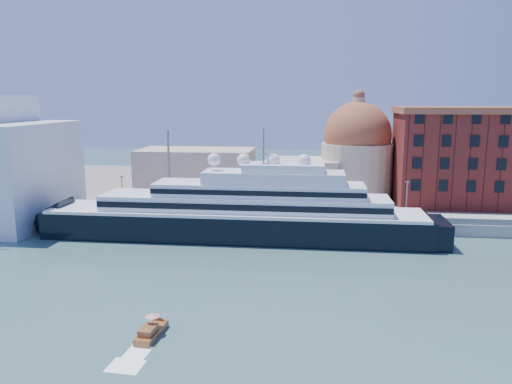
# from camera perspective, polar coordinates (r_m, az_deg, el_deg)

# --- Properties ---
(ground) EXTENTS (400.00, 400.00, 0.00)m
(ground) POSITION_cam_1_polar(r_m,az_deg,el_deg) (76.83, -2.20, -10.02)
(ground) COLOR #325756
(ground) RESTS_ON ground
(quay) EXTENTS (180.00, 10.00, 2.50)m
(quay) POSITION_cam_1_polar(r_m,az_deg,el_deg) (108.74, 0.59, -3.15)
(quay) COLOR gray
(quay) RESTS_ON ground
(land) EXTENTS (260.00, 72.00, 2.00)m
(land) POSITION_cam_1_polar(r_m,az_deg,el_deg) (148.76, 2.30, 0.47)
(land) COLOR slate
(land) RESTS_ON ground
(quay_fence) EXTENTS (180.00, 0.10, 1.20)m
(quay_fence) POSITION_cam_1_polar(r_m,az_deg,el_deg) (103.95, 0.32, -2.74)
(quay_fence) COLOR slate
(quay_fence) RESTS_ON quay
(superyacht) EXTENTS (84.51, 11.72, 25.26)m
(superyacht) POSITION_cam_1_polar(r_m,az_deg,el_deg) (98.34, -3.84, -2.78)
(superyacht) COLOR black
(superyacht) RESTS_ON ground
(service_barge) EXTENTS (12.31, 6.46, 2.64)m
(service_barge) POSITION_cam_1_polar(r_m,az_deg,el_deg) (116.31, -26.81, -3.64)
(service_barge) COLOR white
(service_barge) RESTS_ON ground
(water_taxi) EXTENTS (2.39, 5.94, 2.76)m
(water_taxi) POSITION_cam_1_polar(r_m,az_deg,el_deg) (60.83, -11.91, -15.32)
(water_taxi) COLOR brown
(water_taxi) RESTS_ON ground
(warehouse) EXTENTS (43.00, 19.00, 23.25)m
(warehouse) POSITION_cam_1_polar(r_m,az_deg,el_deg) (130.23, 24.98, 3.74)
(warehouse) COLOR maroon
(warehouse) RESTS_ON land
(church) EXTENTS (66.00, 18.00, 25.50)m
(church) POSITION_cam_1_polar(r_m,az_deg,el_deg) (129.85, 4.54, 3.40)
(church) COLOR beige
(church) RESTS_ON land
(lamp_posts) EXTENTS (120.80, 2.40, 18.00)m
(lamp_posts) POSITION_cam_1_polar(r_m,az_deg,el_deg) (107.44, -6.24, 1.30)
(lamp_posts) COLOR slate
(lamp_posts) RESTS_ON quay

